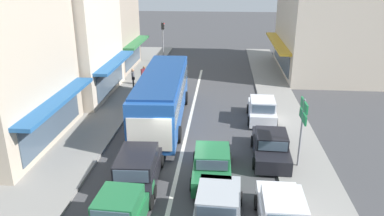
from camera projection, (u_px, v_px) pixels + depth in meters
The scene contains 19 objects.
ground_plane at pixel (181, 158), 19.57m from camera, with size 140.00×140.00×0.00m, color #3F3F42.
lane_centre_line at pixel (188, 127), 23.30m from camera, with size 0.20×28.00×0.01m, color silver.
sidewalk_left at pixel (92, 111), 25.68m from camera, with size 5.20×44.00×0.14m, color gray.
kerb_right at pixel (284, 118), 24.65m from camera, with size 2.80×44.00×0.12m, color gray.
shopfront_mid_block at pixel (59, 44), 27.85m from camera, with size 8.51×8.05×7.96m.
shopfront_far_end at pixel (94, 24), 35.14m from camera, with size 8.21×7.30×8.70m.
building_right_far at pixel (328, 18), 34.02m from camera, with size 8.88×11.87×10.16m.
city_bus at pixel (162, 94), 23.48m from camera, with size 3.03×10.94×3.23m.
sedan_adjacent_lane_trail at pixel (212, 164), 17.55m from camera, with size 1.96×4.23×1.47m.
sedan_behind_bus_near at pixel (120, 212), 14.11m from camera, with size 2.05×4.28×1.47m.
wagon_queue_gap_filler at pixel (138, 168), 17.07m from camera, with size 2.07×4.57×1.58m.
sedan_queue_far_back at pixel (218, 208), 14.35m from camera, with size 2.02×4.27×1.47m.
parked_hatchback_kerb_front at pixel (282, 213), 13.99m from camera, with size 1.85×3.71×1.54m.
parked_sedan_kerb_second at pixel (271, 147), 19.30m from camera, with size 2.00×4.25×1.47m.
parked_hatchback_kerb_third at pixel (262, 110), 24.12m from camera, with size 1.90×3.75×1.54m.
traffic_light_downstreet at pixel (163, 36), 37.82m from camera, with size 0.33×0.24×4.20m.
directional_road_sign at pixel (303, 117), 17.65m from camera, with size 0.10×1.40×3.60m.
pedestrian_with_handbag_near at pixel (133, 78), 29.98m from camera, with size 0.38×0.65×1.63m.
pedestrian_browsing_midblock at pixel (144, 74), 30.87m from camera, with size 0.56×0.29×1.63m.
Camera 1 is at (2.05, -17.29, 9.31)m, focal length 35.00 mm.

